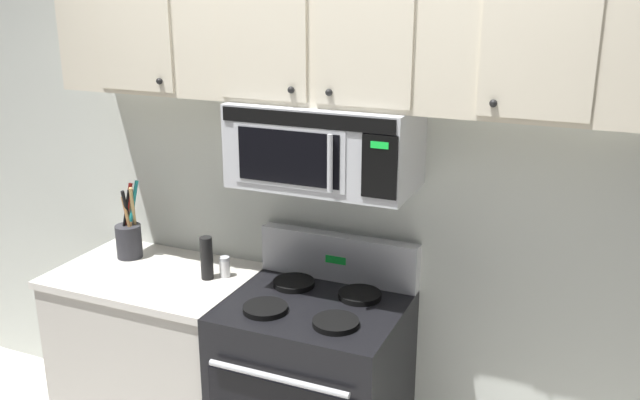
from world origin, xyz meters
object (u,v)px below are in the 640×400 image
at_px(over_range_microwave, 325,145).
at_px(salt_shaker, 225,267).
at_px(stove_range, 314,391).
at_px(utensil_crock_charcoal, 129,237).
at_px(pepper_mill, 207,258).

bearing_deg(over_range_microwave, salt_shaker, -178.10).
xyz_separation_m(stove_range, utensil_crock_charcoal, (-1.06, 0.12, 0.54)).
xyz_separation_m(stove_range, salt_shaker, (-0.50, 0.10, 0.48)).
height_order(stove_range, utensil_crock_charcoal, utensil_crock_charcoal).
bearing_deg(over_range_microwave, utensil_crock_charcoal, 179.78).
xyz_separation_m(utensil_crock_charcoal, pepper_mill, (0.50, -0.07, -0.01)).
relative_size(stove_range, salt_shaker, 11.50).
distance_m(utensil_crock_charcoal, pepper_mill, 0.51).
relative_size(over_range_microwave, salt_shaker, 7.80).
bearing_deg(pepper_mill, stove_range, -4.76).
distance_m(stove_range, pepper_mill, 0.78).
bearing_deg(utensil_crock_charcoal, salt_shaker, -2.11).
bearing_deg(pepper_mill, salt_shaker, 40.09).
distance_m(stove_range, over_range_microwave, 1.11).
bearing_deg(utensil_crock_charcoal, pepper_mill, -8.38).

